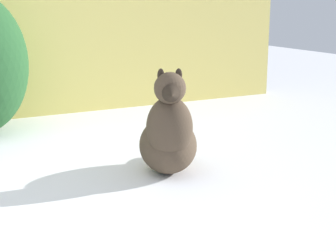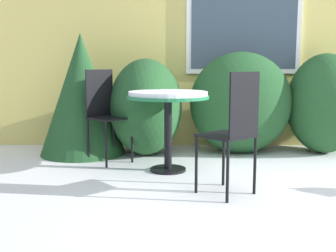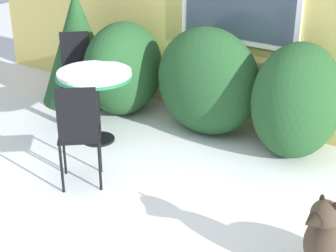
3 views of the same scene
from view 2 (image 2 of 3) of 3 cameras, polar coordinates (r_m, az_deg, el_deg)
name	(u,v)px [view 2 (image 2 of 3)]	position (r m, az deg, el deg)	size (l,w,h in m)	color
ground_plane	(307,198)	(3.50, 18.33, -9.30)	(16.00, 16.00, 0.00)	white
house_wall	(256,34)	(5.48, 11.82, 12.08)	(8.00, 0.10, 2.79)	#E5D16B
shrub_left	(146,107)	(4.83, -3.02, 2.58)	(0.83, 1.05, 1.10)	#235128
shrub_middle	(241,103)	(4.97, 9.81, 3.08)	(1.18, 0.78, 1.18)	#235128
shrub_right	(325,104)	(5.25, 20.47, 2.87)	(0.86, 0.98, 1.16)	#235128
evergreen_bush	(82,94)	(4.95, -11.60, 4.22)	(0.98, 0.98, 1.39)	#235128
patio_table	(168,103)	(4.05, 0.00, 3.14)	(0.79, 0.79, 0.78)	black
patio_chair_near_table	(105,111)	(4.52, -8.47, 1.97)	(0.52, 0.52, 0.98)	black
patio_chair_far_side	(233,129)	(3.32, 8.85, -0.35)	(0.52, 0.52, 0.98)	black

